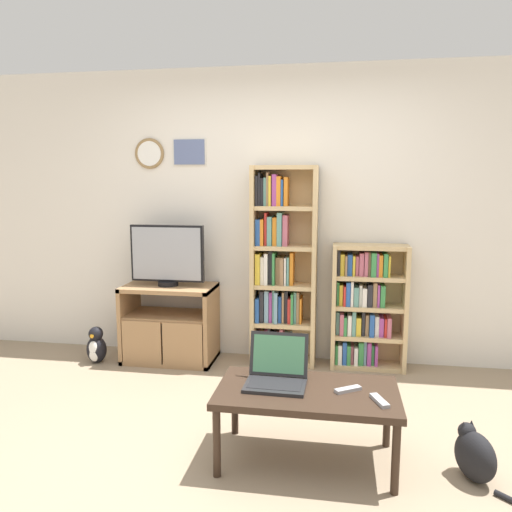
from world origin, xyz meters
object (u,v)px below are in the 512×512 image
object	(u,v)px
bookshelf_tall	(280,269)
penguin_figurine	(96,346)
tv_stand	(170,323)
laptop	(277,372)
coffee_table	(307,397)
television	(167,255)
remote_far_from_laptop	(380,401)
cat	(474,455)
remote_near_laptop	(348,389)
bookshelf_short	(365,307)

from	to	relation	value
bookshelf_tall	penguin_figurine	size ratio (longest dim) A/B	5.28
tv_stand	penguin_figurine	bearing A→B (deg)	-165.07
laptop	bookshelf_tall	bearing A→B (deg)	97.40
penguin_figurine	laptop	bearing A→B (deg)	-34.26
coffee_table	penguin_figurine	xyz separation A→B (m)	(-1.96, 1.27, -0.24)
television	bookshelf_tall	bearing A→B (deg)	7.23
remote_far_from_laptop	coffee_table	bearing A→B (deg)	143.22
cat	penguin_figurine	xyz separation A→B (m)	(-2.87, 1.30, 0.01)
television	laptop	size ratio (longest dim) A/B	1.86
remote_near_laptop	laptop	bearing A→B (deg)	-130.35
bookshelf_short	remote_near_laptop	xyz separation A→B (m)	(-0.17, -1.57, -0.09)
television	cat	xyz separation A→B (m)	(2.25, -1.49, -0.82)
bookshelf_short	remote_near_laptop	world-z (taller)	bookshelf_short
remote_near_laptop	penguin_figurine	size ratio (longest dim) A/B	0.48
tv_stand	laptop	xyz separation A→B (m)	(1.14, -1.38, 0.16)
television	cat	distance (m)	2.82
cat	penguin_figurine	world-z (taller)	penguin_figurine
television	cat	size ratio (longest dim) A/B	1.56
cat	penguin_figurine	size ratio (longest dim) A/B	1.29
penguin_figurine	bookshelf_short	bearing A→B (deg)	7.46
laptop	bookshelf_short	bearing A→B (deg)	70.35
television	coffee_table	distance (m)	2.06
coffee_table	remote_near_laptop	size ratio (longest dim) A/B	6.55
penguin_figurine	television	bearing A→B (deg)	16.28
television	penguin_figurine	xyz separation A→B (m)	(-0.62, -0.18, -0.81)
bookshelf_tall	bookshelf_short	bearing A→B (deg)	0.06
laptop	penguin_figurine	size ratio (longest dim) A/B	1.08
television	laptop	distance (m)	1.86
tv_stand	remote_near_laptop	distance (m)	2.11
tv_stand	television	distance (m)	0.62
bookshelf_tall	penguin_figurine	xyz separation A→B (m)	(-1.61, -0.31, -0.69)
television	remote_near_laptop	size ratio (longest dim) A/B	4.19
remote_near_laptop	cat	distance (m)	0.75
bookshelf_short	remote_far_from_laptop	world-z (taller)	bookshelf_short
bookshelf_short	penguin_figurine	bearing A→B (deg)	-172.54
bookshelf_short	television	bearing A→B (deg)	-175.83
television	bookshelf_tall	distance (m)	1.00
bookshelf_short	remote_far_from_laptop	size ratio (longest dim) A/B	6.55
penguin_figurine	remote_far_from_laptop	bearing A→B (deg)	-30.34
bookshelf_short	cat	size ratio (longest dim) A/B	2.54
tv_stand	penguin_figurine	xyz separation A→B (m)	(-0.63, -0.17, -0.20)
laptop	cat	xyz separation A→B (m)	(1.10, -0.09, -0.36)
bookshelf_short	penguin_figurine	xyz separation A→B (m)	(-2.35, -0.31, -0.39)
cat	coffee_table	bearing A→B (deg)	152.13
remote_far_from_laptop	penguin_figurine	xyz separation A→B (m)	(-2.35, 1.38, -0.30)
tv_stand	remote_near_laptop	xyz separation A→B (m)	(1.56, -1.43, 0.10)
laptop	remote_near_laptop	world-z (taller)	laptop
laptop	remote_far_from_laptop	size ratio (longest dim) A/B	2.16
laptop	coffee_table	bearing A→B (deg)	-17.67
bookshelf_tall	penguin_figurine	bearing A→B (deg)	-169.20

